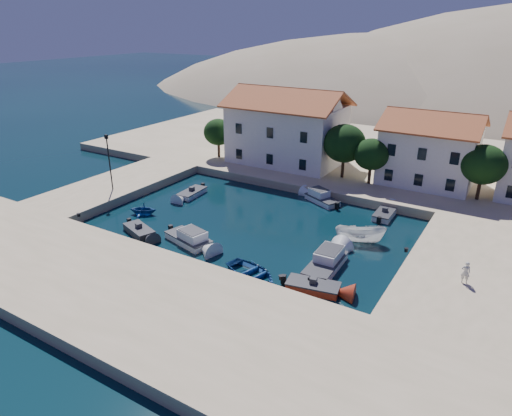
{
  "coord_description": "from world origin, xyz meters",
  "views": [
    {
      "loc": [
        21.53,
        -24.83,
        18.56
      ],
      "look_at": [
        0.5,
        9.56,
        2.0
      ],
      "focal_mm": 32.0,
      "sensor_mm": 36.0,
      "label": 1
    }
  ],
  "objects_px": {
    "building_left": "(287,125)",
    "cabin_cruiser_east": "(326,263)",
    "cabin_cruiser_south": "(188,238)",
    "pedestrian": "(466,272)",
    "rowboat_south": "(251,276)",
    "boat_east": "(360,242)",
    "lamppost": "(109,157)",
    "building_mid": "(430,147)"
  },
  "relations": [
    {
      "from": "boat_east",
      "to": "rowboat_south",
      "type": "bearing_deg",
      "value": 131.11
    },
    {
      "from": "rowboat_south",
      "to": "pedestrian",
      "type": "bearing_deg",
      "value": -53.45
    },
    {
      "from": "cabin_cruiser_south",
      "to": "rowboat_south",
      "type": "height_order",
      "value": "cabin_cruiser_south"
    },
    {
      "from": "lamppost",
      "to": "cabin_cruiser_east",
      "type": "xyz_separation_m",
      "value": [
        26.99,
        -2.38,
        -4.28
      ]
    },
    {
      "from": "lamppost",
      "to": "cabin_cruiser_east",
      "type": "relative_size",
      "value": 1.17
    },
    {
      "from": "rowboat_south",
      "to": "cabin_cruiser_east",
      "type": "relative_size",
      "value": 0.89
    },
    {
      "from": "lamppost",
      "to": "rowboat_south",
      "type": "height_order",
      "value": "lamppost"
    },
    {
      "from": "rowboat_south",
      "to": "cabin_cruiser_east",
      "type": "bearing_deg",
      "value": -32.93
    },
    {
      "from": "lamppost",
      "to": "rowboat_south",
      "type": "xyz_separation_m",
      "value": [
        22.5,
        -6.5,
        -4.75
      ]
    },
    {
      "from": "boat_east",
      "to": "building_left",
      "type": "bearing_deg",
      "value": 23.24
    },
    {
      "from": "lamppost",
      "to": "cabin_cruiser_south",
      "type": "bearing_deg",
      "value": -17.13
    },
    {
      "from": "building_left",
      "to": "pedestrian",
      "type": "relative_size",
      "value": 8.63
    },
    {
      "from": "pedestrian",
      "to": "boat_east",
      "type": "bearing_deg",
      "value": -38.47
    },
    {
      "from": "pedestrian",
      "to": "cabin_cruiser_south",
      "type": "bearing_deg",
      "value": -3.82
    },
    {
      "from": "cabin_cruiser_south",
      "to": "pedestrian",
      "type": "bearing_deg",
      "value": 24.17
    },
    {
      "from": "building_left",
      "to": "pedestrian",
      "type": "distance_m",
      "value": 33.06
    },
    {
      "from": "building_left",
      "to": "rowboat_south",
      "type": "relative_size",
      "value": 3.11
    },
    {
      "from": "building_left",
      "to": "boat_east",
      "type": "bearing_deg",
      "value": -45.14
    },
    {
      "from": "building_mid",
      "to": "cabin_cruiser_east",
      "type": "relative_size",
      "value": 1.97
    },
    {
      "from": "pedestrian",
      "to": "building_left",
      "type": "bearing_deg",
      "value": -52.5
    },
    {
      "from": "building_left",
      "to": "boat_east",
      "type": "height_order",
      "value": "building_left"
    },
    {
      "from": "cabin_cruiser_east",
      "to": "cabin_cruiser_south",
      "type": "bearing_deg",
      "value": 97.43
    },
    {
      "from": "building_left",
      "to": "cabin_cruiser_east",
      "type": "distance_m",
      "value": 27.76
    },
    {
      "from": "cabin_cruiser_east",
      "to": "pedestrian",
      "type": "distance_m",
      "value": 10.27
    },
    {
      "from": "cabin_cruiser_east",
      "to": "lamppost",
      "type": "bearing_deg",
      "value": 82.83
    },
    {
      "from": "building_mid",
      "to": "building_left",
      "type": "bearing_deg",
      "value": -176.82
    },
    {
      "from": "cabin_cruiser_east",
      "to": "pedestrian",
      "type": "relative_size",
      "value": 3.12
    },
    {
      "from": "cabin_cruiser_east",
      "to": "pedestrian",
      "type": "xyz_separation_m",
      "value": [
        10.02,
        1.75,
        1.38
      ]
    },
    {
      "from": "cabin_cruiser_east",
      "to": "building_mid",
      "type": "bearing_deg",
      "value": -8.27
    },
    {
      "from": "cabin_cruiser_south",
      "to": "building_left",
      "type": "bearing_deg",
      "value": 111.52
    },
    {
      "from": "boat_east",
      "to": "lamppost",
      "type": "bearing_deg",
      "value": 75.93
    },
    {
      "from": "cabin_cruiser_east",
      "to": "boat_east",
      "type": "bearing_deg",
      "value": -9.26
    },
    {
      "from": "building_mid",
      "to": "boat_east",
      "type": "distance_m",
      "value": 18.18
    },
    {
      "from": "building_left",
      "to": "pedestrian",
      "type": "bearing_deg",
      "value": -38.97
    },
    {
      "from": "boat_east",
      "to": "building_mid",
      "type": "bearing_deg",
      "value": -27.41
    },
    {
      "from": "cabin_cruiser_east",
      "to": "pedestrian",
      "type": "height_order",
      "value": "pedestrian"
    },
    {
      "from": "building_left",
      "to": "cabin_cruiser_east",
      "type": "relative_size",
      "value": 2.76
    },
    {
      "from": "building_left",
      "to": "cabin_cruiser_east",
      "type": "height_order",
      "value": "building_left"
    },
    {
      "from": "cabin_cruiser_east",
      "to": "building_left",
      "type": "bearing_deg",
      "value": 32.55
    },
    {
      "from": "cabin_cruiser_south",
      "to": "rowboat_south",
      "type": "bearing_deg",
      "value": 0.21
    },
    {
      "from": "cabin_cruiser_south",
      "to": "boat_east",
      "type": "relative_size",
      "value": 1.13
    },
    {
      "from": "building_mid",
      "to": "pedestrian",
      "type": "relative_size",
      "value": 6.16
    }
  ]
}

